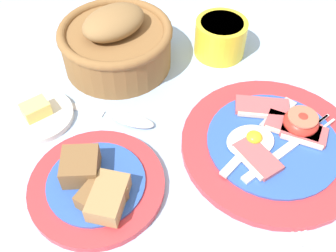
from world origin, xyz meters
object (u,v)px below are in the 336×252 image
sugar_cup (220,37)px  bread_basket (116,42)px  breakfast_plate (274,142)px  bread_plate (96,185)px  butter_dish (38,115)px  teaspoon_by_saucer (117,116)px

sugar_cup → bread_basket: bread_basket is taller
breakfast_plate → bread_plate: (-0.26, 0.04, 0.00)m
sugar_cup → butter_dish: sugar_cup is taller
bread_basket → teaspoon_by_saucer: bread_basket is taller
bread_plate → teaspoon_by_saucer: 0.13m
breakfast_plate → teaspoon_by_saucer: bearing=141.7°
sugar_cup → teaspoon_by_saucer: sugar_cup is taller
bread_plate → sugar_cup: size_ratio=2.01×
butter_dish → sugar_cup: bearing=3.8°
sugar_cup → teaspoon_by_saucer: (-0.23, -0.08, -0.03)m
sugar_cup → bread_basket: size_ratio=0.47×
breakfast_plate → butter_dish: 0.36m
teaspoon_by_saucer → bread_basket: bearing=112.4°
butter_dish → bread_plate: bearing=-75.7°
sugar_cup → butter_dish: 0.34m
bread_plate → teaspoon_by_saucer: (0.07, 0.11, -0.01)m
bread_plate → sugar_cup: sugar_cup is taller
breakfast_plate → sugar_cup: sugar_cup is taller
breakfast_plate → bread_plate: 0.26m
bread_plate → butter_dish: bearing=104.3°
sugar_cup → teaspoon_by_saucer: size_ratio=0.61×
sugar_cup → butter_dish: size_ratio=0.84×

